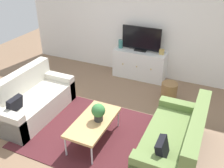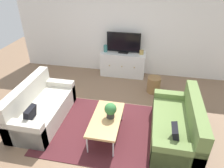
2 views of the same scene
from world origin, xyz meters
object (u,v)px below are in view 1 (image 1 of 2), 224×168
object	(u,v)px
couch_left_side	(30,101)
couch_right_side	(177,143)
flat_screen_tv	(141,39)
mantel_clock	(162,52)
tv_console	(140,64)
wicker_basket	(169,92)
glass_vase	(121,44)
potted_plant	(98,112)
coffee_table	(93,122)

from	to	relation	value
couch_left_side	couch_right_side	bearing A→B (deg)	0.00
couch_right_side	flat_screen_tv	distance (m)	2.88
flat_screen_tv	mantel_clock	bearing A→B (deg)	-2.20
tv_console	wicker_basket	size ratio (longest dim) A/B	3.10
flat_screen_tv	glass_vase	xyz separation A→B (m)	(-0.52, -0.02, -0.19)
flat_screen_tv	potted_plant	bearing A→B (deg)	-86.73
couch_left_side	potted_plant	world-z (taller)	couch_left_side
coffee_table	glass_vase	distance (m)	2.66
couch_left_side	coffee_table	distance (m)	1.52
couch_right_side	mantel_clock	distance (m)	2.59
coffee_table	tv_console	xyz separation A→B (m)	(-0.07, 2.56, -0.04)
couch_right_side	coffee_table	world-z (taller)	couch_right_side
coffee_table	tv_console	world-z (taller)	tv_console
coffee_table	flat_screen_tv	xyz separation A→B (m)	(-0.07, 2.58, 0.61)
tv_console	flat_screen_tv	xyz separation A→B (m)	(0.00, 0.02, 0.64)
wicker_basket	mantel_clock	bearing A→B (deg)	118.20
tv_console	flat_screen_tv	world-z (taller)	flat_screen_tv
couch_right_side	wicker_basket	bearing A→B (deg)	107.55
potted_plant	couch_right_side	bearing A→B (deg)	6.35
glass_vase	mantel_clock	bearing A→B (deg)	0.00
wicker_basket	potted_plant	bearing A→B (deg)	-114.24
wicker_basket	couch_left_side	bearing A→B (deg)	-145.81
couch_left_side	tv_console	world-z (taller)	couch_left_side
couch_left_side	mantel_clock	distance (m)	3.11
potted_plant	glass_vase	size ratio (longest dim) A/B	1.55
couch_left_side	glass_vase	xyz separation A→B (m)	(0.91, 2.37, 0.52)
tv_console	couch_right_side	bearing A→B (deg)	-58.76
couch_right_side	mantel_clock	size ratio (longest dim) A/B	12.98
coffee_table	flat_screen_tv	size ratio (longest dim) A/B	1.16
potted_plant	wicker_basket	xyz separation A→B (m)	(0.79, 1.75, -0.39)
potted_plant	wicker_basket	distance (m)	1.96
potted_plant	wicker_basket	world-z (taller)	potted_plant
coffee_table	wicker_basket	world-z (taller)	coffee_table
glass_vase	flat_screen_tv	bearing A→B (deg)	2.20
glass_vase	wicker_basket	size ratio (longest dim) A/B	0.49
coffee_table	glass_vase	size ratio (longest dim) A/B	5.47
glass_vase	couch_right_side	bearing A→B (deg)	-50.46
couch_left_side	flat_screen_tv	xyz separation A→B (m)	(1.43, 2.39, 0.72)
flat_screen_tv	wicker_basket	world-z (taller)	flat_screen_tv
couch_left_side	couch_right_side	distance (m)	2.87
wicker_basket	tv_console	bearing A→B (deg)	140.47
potted_plant	tv_console	distance (m)	2.53
mantel_clock	couch_right_side	bearing A→B (deg)	-68.81
tv_console	glass_vase	world-z (taller)	glass_vase
tv_console	glass_vase	size ratio (longest dim) A/B	6.38
tv_console	flat_screen_tv	bearing A→B (deg)	90.00
potted_plant	tv_console	world-z (taller)	potted_plant
couch_right_side	wicker_basket	size ratio (longest dim) A/B	4.09
flat_screen_tv	mantel_clock	size ratio (longest dim) A/B	7.27
couch_right_side	tv_console	distance (m)	2.78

